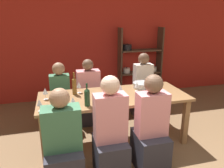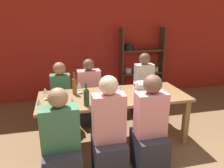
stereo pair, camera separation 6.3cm
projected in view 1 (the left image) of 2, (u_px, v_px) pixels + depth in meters
name	position (u px, v px, depth m)	size (l,w,h in m)	color
wall_back_red	(94.00, 42.00, 5.16)	(8.80, 0.06, 2.70)	red
shelf_unit	(139.00, 70.00, 5.45)	(1.08, 0.30, 1.68)	#4C3828
dining_table	(114.00, 101.00, 3.36)	(2.25, 0.90, 0.78)	olive
mixing_bowl	(142.00, 85.00, 3.67)	(0.31, 0.31, 0.09)	#B7BABC
wine_bottle_green	(87.00, 97.00, 2.91)	(0.08, 0.08, 0.31)	#19381E
wine_bottle_dark	(74.00, 86.00, 3.34)	(0.07, 0.07, 0.35)	brown
wine_glass_white_a	(73.00, 101.00, 2.81)	(0.07, 0.07, 0.17)	white
wine_glass_empty_a	(105.00, 84.00, 3.52)	(0.07, 0.07, 0.17)	white
wine_glass_empty_b	(45.00, 91.00, 3.13)	(0.08, 0.08, 0.17)	white
wine_glass_empty_c	(148.00, 78.00, 3.83)	(0.07, 0.07, 0.16)	white
wine_glass_red_a	(123.00, 94.00, 3.01)	(0.08, 0.08, 0.18)	white
wine_glass_white_b	(39.00, 103.00, 2.74)	(0.07, 0.07, 0.16)	white
wine_glass_white_c	(137.00, 85.00, 3.48)	(0.07, 0.07, 0.16)	white
wine_glass_red_b	(79.00, 85.00, 3.40)	(0.07, 0.07, 0.18)	white
wine_glass_red_c	(120.00, 88.00, 3.26)	(0.07, 0.07, 0.18)	white
wine_glass_white_d	(111.00, 86.00, 3.44)	(0.08, 0.08, 0.14)	white
person_near_a	(110.00, 140.00, 2.65)	(0.38, 0.48, 1.30)	#2D2D38
person_far_a	(142.00, 93.00, 4.33)	(0.35, 0.44, 1.27)	#2D2D38
person_near_b	(64.00, 151.00, 2.53)	(0.43, 0.53, 1.20)	#2D2D38
person_far_b	(89.00, 99.00, 4.10)	(0.42, 0.52, 1.20)	#2D2D38
person_near_c	(151.00, 135.00, 2.79)	(0.38, 0.48, 1.28)	#2D2D38
person_far_c	(61.00, 102.00, 3.96)	(0.35, 0.43, 1.17)	#2D2D38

